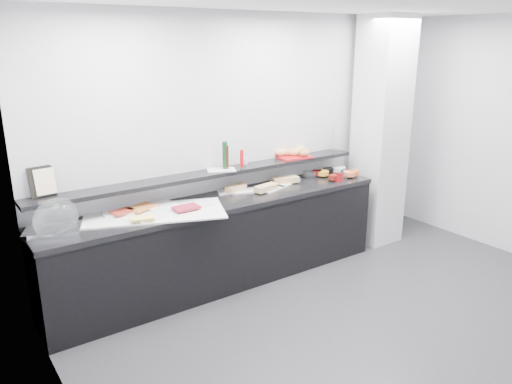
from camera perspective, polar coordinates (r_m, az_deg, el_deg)
ground at (r=4.58m, az=15.73°, el=-15.59°), size 5.00×5.00×0.00m
back_wall at (r=5.45m, az=0.60°, el=5.71°), size 5.00×0.02×2.70m
column at (r=6.19m, az=14.02°, el=6.57°), size 0.50×0.50×2.70m
buffet_cabinet at (r=5.12m, az=-3.92°, el=-5.96°), size 3.60×0.60×0.85m
counter_top at (r=4.96m, az=-4.02°, el=-1.17°), size 3.62×0.62×0.05m
wall_shelf at (r=5.03m, az=-5.11°, el=2.11°), size 3.60×0.25×0.04m
cloche_base at (r=4.43m, az=-22.18°, el=-4.08°), size 0.52×0.44×0.04m
cloche_dome at (r=4.37m, az=-21.88°, el=-2.84°), size 0.47×0.40×0.34m
linen_runner at (r=4.64m, az=-11.48°, el=-2.32°), size 1.38×1.00×0.01m
platter_meat_a at (r=4.69m, az=-15.38°, el=-2.22°), size 0.31×0.23×0.01m
food_meat_a at (r=4.64m, az=-15.03°, el=-2.17°), size 0.22×0.17×0.02m
platter_salmon at (r=4.79m, az=-10.99°, el=-1.51°), size 0.34×0.28×0.01m
food_salmon at (r=4.71m, az=-12.92°, el=-1.72°), size 0.29×0.24×0.02m
platter_cheese at (r=4.50m, az=-12.02°, el=-2.81°), size 0.29×0.21×0.01m
food_cheese at (r=4.42m, az=-12.88°, el=-2.94°), size 0.23×0.18×0.02m
platter_meat_b at (r=4.74m, az=-6.80°, el=-1.50°), size 0.27×0.18×0.01m
food_meat_b at (r=4.63m, az=-7.98°, el=-1.77°), size 0.24×0.15×0.02m
sandwich_plate_left at (r=5.19m, az=-2.18°, el=0.08°), size 0.44×0.31×0.01m
sandwich_food_left at (r=5.18m, az=-2.33°, el=0.47°), size 0.26×0.16×0.06m
tongs_left at (r=5.06m, az=-3.38°, el=-0.27°), size 0.14×0.09×0.01m
sandwich_plate_mid at (r=5.27m, az=1.94°, el=0.36°), size 0.33×0.22×0.01m
sandwich_food_mid at (r=5.18m, az=1.15°, el=0.49°), size 0.28×0.15×0.06m
tongs_mid at (r=5.21m, az=2.01°, el=0.28°), size 0.15×0.08×0.01m
sandwich_plate_right at (r=5.52m, az=3.44°, el=1.09°), size 0.42×0.31×0.01m
sandwich_food_right at (r=5.49m, az=3.36°, el=1.41°), size 0.31×0.19×0.06m
tongs_right at (r=5.55m, az=4.60°, el=1.28°), size 0.16×0.05×0.01m
bowl_glass_fruit at (r=5.75m, az=6.09°, el=1.97°), size 0.19×0.19×0.07m
fill_glass_fruit at (r=5.81m, az=7.64°, el=2.18°), size 0.16×0.16×0.05m
bowl_black_jam at (r=5.95m, az=8.24°, el=2.40°), size 0.15×0.15×0.07m
fill_black_jam at (r=5.81m, az=6.99°, el=2.22°), size 0.14×0.14×0.05m
bowl_glass_cream at (r=6.00m, az=9.32°, el=2.46°), size 0.23×0.23×0.07m
fill_glass_cream at (r=6.02m, az=9.38°, el=2.63°), size 0.21×0.21×0.05m
bowl_red_jam at (r=5.68m, az=9.34°, el=1.64°), size 0.16×0.16×0.07m
fill_red_jam at (r=5.64m, az=8.78°, el=1.68°), size 0.12×0.12×0.05m
bowl_glass_salmon at (r=5.70m, az=9.55°, el=1.70°), size 0.20×0.20×0.07m
fill_glass_salmon at (r=5.82m, az=10.61°, el=2.08°), size 0.18×0.18×0.05m
bowl_black_fruit at (r=5.85m, az=10.32°, el=2.03°), size 0.14×0.14×0.07m
fill_black_fruit at (r=5.88m, az=11.18°, el=2.20°), size 0.11×0.11×0.05m
framed_print at (r=4.55m, az=-23.28°, el=1.11°), size 0.22×0.11×0.26m
print_art at (r=4.54m, az=-22.96°, el=1.10°), size 0.17×0.06×0.22m
condiment_tray at (r=5.06m, az=-3.99°, el=2.54°), size 0.33×0.28×0.01m
bottle_green_a at (r=5.06m, az=-3.58°, el=4.12°), size 0.06×0.06×0.26m
bottle_brown at (r=5.07m, az=-3.44°, el=4.02°), size 0.07×0.07×0.24m
bottle_green_b at (r=5.06m, az=-3.57°, el=4.23°), size 0.06×0.06×0.28m
bottle_hot at (r=5.12m, az=-1.64°, el=3.84°), size 0.05×0.05×0.18m
shaker_salt at (r=5.14m, az=-3.42°, el=3.24°), size 0.04×0.04×0.07m
shaker_pepper at (r=5.25m, az=-1.19°, el=3.57°), size 0.04×0.04×0.07m
bread_tray at (r=5.62m, az=4.38°, el=4.02°), size 0.38×0.29×0.02m
bread_roll_nw at (r=5.60m, az=2.84°, el=4.55°), size 0.17×0.13×0.08m
bread_roll_n at (r=5.62m, az=3.82°, el=4.57°), size 0.15×0.12×0.08m
bread_roll_ne at (r=5.78m, az=5.11°, el=4.89°), size 0.18×0.15×0.08m
bread_roll_s at (r=5.60m, az=5.59°, el=4.48°), size 0.17×0.13×0.08m
bread_roll_midw at (r=5.65m, az=4.51°, el=4.61°), size 0.13×0.09×0.08m
bread_roll_mide at (r=5.62m, az=4.46°, el=4.56°), size 0.14×0.10×0.08m
carafe at (r=5.99m, az=9.23°, el=6.03°), size 0.14×0.14×0.30m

